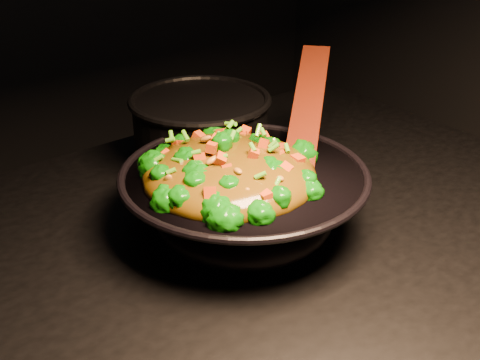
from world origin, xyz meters
TOP-DOWN VIEW (x-y plane):
  - wok at (-0.02, 0.01)m, footprint 0.47×0.47m
  - stir_fry at (-0.05, 0.01)m, footprint 0.33×0.33m
  - spatula at (0.14, 0.05)m, footprint 0.26×0.23m
  - back_pot at (0.06, 0.24)m, footprint 0.27×0.27m

SIDE VIEW (x-z plane):
  - wok at x=-0.02m, z-range 0.90..1.00m
  - back_pot at x=0.06m, z-range 0.90..1.04m
  - stir_fry at x=-0.05m, z-range 1.00..1.09m
  - spatula at x=0.14m, z-range 0.99..1.12m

